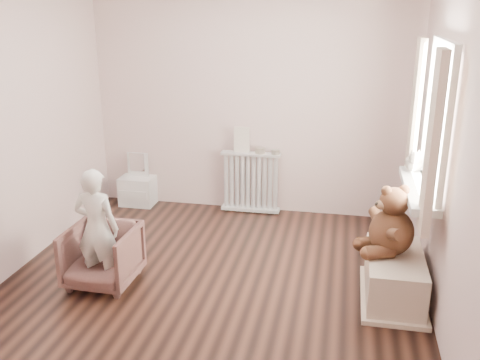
% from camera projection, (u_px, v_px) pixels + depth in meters
% --- Properties ---
extents(floor, '(3.60, 3.60, 0.01)m').
position_uv_depth(floor, '(213.00, 281.00, 4.68)').
color(floor, black).
rests_on(floor, ground).
extents(back_wall, '(3.60, 0.02, 2.60)m').
position_uv_depth(back_wall, '(251.00, 99.00, 5.94)').
color(back_wall, beige).
rests_on(back_wall, ground).
extents(front_wall, '(3.60, 0.02, 2.60)m').
position_uv_depth(front_wall, '(118.00, 224.00, 2.59)').
color(front_wall, beige).
rests_on(front_wall, ground).
extents(left_wall, '(0.02, 3.60, 2.60)m').
position_uv_depth(left_wall, '(8.00, 127.00, 4.60)').
color(left_wall, beige).
rests_on(left_wall, ground).
extents(right_wall, '(0.02, 3.60, 2.60)m').
position_uv_depth(right_wall, '(448.00, 149.00, 3.93)').
color(right_wall, beige).
rests_on(right_wall, ground).
extents(window, '(0.03, 0.90, 1.10)m').
position_uv_depth(window, '(438.00, 120.00, 4.16)').
color(window, white).
rests_on(window, right_wall).
extents(window_sill, '(0.22, 1.10, 0.06)m').
position_uv_depth(window_sill, '(418.00, 189.00, 4.37)').
color(window_sill, silver).
rests_on(window_sill, right_wall).
extents(curtain_left, '(0.06, 0.26, 1.30)m').
position_uv_depth(curtain_left, '(433.00, 145.00, 3.67)').
color(curtain_left, beige).
rests_on(curtain_left, right_wall).
extents(curtain_right, '(0.06, 0.26, 1.30)m').
position_uv_depth(curtain_right, '(415.00, 113.00, 4.73)').
color(curtain_right, beige).
rests_on(curtain_right, right_wall).
extents(radiator, '(0.67, 0.13, 0.71)m').
position_uv_depth(radiator, '(251.00, 180.00, 6.11)').
color(radiator, silver).
rests_on(radiator, floor).
extents(paper_doll, '(0.18, 0.02, 0.29)m').
position_uv_depth(paper_doll, '(242.00, 140.00, 5.98)').
color(paper_doll, beige).
rests_on(paper_doll, radiator).
extents(tin_a, '(0.11, 0.11, 0.07)m').
position_uv_depth(tin_a, '(260.00, 150.00, 5.98)').
color(tin_a, '#A59E8C').
rests_on(tin_a, radiator).
extents(tin_b, '(0.09, 0.09, 0.05)m').
position_uv_depth(tin_b, '(276.00, 152.00, 5.95)').
color(tin_b, '#A59E8C').
rests_on(tin_b, radiator).
extents(toy_vanity, '(0.40, 0.29, 0.63)m').
position_uv_depth(toy_vanity, '(137.00, 183.00, 6.38)').
color(toy_vanity, silver).
rests_on(toy_vanity, floor).
extents(armchair, '(0.57, 0.59, 0.52)m').
position_uv_depth(armchair, '(102.00, 256.00, 4.57)').
color(armchair, brown).
rests_on(armchair, floor).
extents(child, '(0.38, 0.26, 1.04)m').
position_uv_depth(child, '(97.00, 228.00, 4.43)').
color(child, silver).
rests_on(child, armchair).
extents(toy_bench, '(0.44, 0.83, 0.39)m').
position_uv_depth(toy_bench, '(394.00, 277.00, 4.35)').
color(toy_bench, beige).
rests_on(toy_bench, floor).
extents(teddy_bear, '(0.56, 0.49, 0.57)m').
position_uv_depth(teddy_bear, '(392.00, 221.00, 4.25)').
color(teddy_bear, '#391F11').
rests_on(teddy_bear, toy_bench).
extents(plush_cat, '(0.23, 0.28, 0.21)m').
position_uv_depth(plush_cat, '(414.00, 160.00, 4.70)').
color(plush_cat, gray).
rests_on(plush_cat, window_sill).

